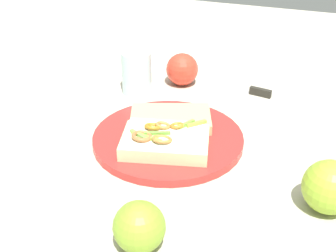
{
  "coord_description": "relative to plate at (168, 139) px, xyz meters",
  "views": [
    {
      "loc": [
        -0.25,
        0.69,
        0.46
      ],
      "look_at": [
        0.0,
        0.0,
        0.04
      ],
      "focal_mm": 48.42,
      "sensor_mm": 36.0,
      "label": 1
    }
  ],
  "objects": [
    {
      "name": "apple_1",
      "position": [
        -0.29,
        0.1,
        0.03
      ],
      "size": [
        0.1,
        0.1,
        0.08
      ],
      "primitive_type": "sphere",
      "rotation": [
        0.0,
        0.0,
        1.78
      ],
      "color": "#8FB92E",
      "rests_on": "ground_plane"
    },
    {
      "name": "drinking_glass",
      "position": [
        0.14,
        -0.18,
        0.04
      ],
      "size": [
        0.07,
        0.07,
        0.1
      ],
      "primitive_type": "cylinder",
      "color": "silver",
      "rests_on": "ground_plane"
    },
    {
      "name": "bread_slice_side",
      "position": [
        0.01,
        -0.04,
        0.02
      ],
      "size": [
        0.18,
        0.14,
        0.02
      ],
      "primitive_type": "cube",
      "rotation": [
        0.0,
        0.0,
        0.34
      ],
      "color": "tan",
      "rests_on": "plate"
    },
    {
      "name": "plate",
      "position": [
        0.0,
        0.0,
        0.0
      ],
      "size": [
        0.29,
        0.29,
        0.02
      ],
      "primitive_type": "cylinder",
      "color": "red",
      "rests_on": "ground_plane"
    },
    {
      "name": "knife",
      "position": [
        -0.12,
        -0.26,
        -0.0
      ],
      "size": [
        0.12,
        0.03,
        0.02
      ],
      "rotation": [
        0.0,
        0.0,
        6.1
      ],
      "color": "silver",
      "rests_on": "ground_plane"
    },
    {
      "name": "apple_0",
      "position": [
        -0.05,
        0.27,
        0.03
      ],
      "size": [
        0.1,
        0.1,
        0.07
      ],
      "primitive_type": "sphere",
      "rotation": [
        0.0,
        0.0,
        2.58
      ],
      "color": "#7EA92D",
      "rests_on": "ground_plane"
    },
    {
      "name": "apple_2",
      "position": [
        0.06,
        -0.26,
        0.03
      ],
      "size": [
        0.1,
        0.1,
        0.08
      ],
      "primitive_type": "sphere",
      "rotation": [
        0.0,
        0.0,
        4.31
      ],
      "color": "red",
      "rests_on": "ground_plane"
    },
    {
      "name": "ground_plane",
      "position": [
        0.0,
        0.0,
        -0.01
      ],
      "size": [
        2.0,
        2.0,
        0.0
      ],
      "primitive_type": "plane",
      "color": "#B5AE99",
      "rests_on": "ground"
    },
    {
      "name": "sandwich",
      "position": [
        -0.01,
        0.04,
        0.03
      ],
      "size": [
        0.17,
        0.14,
        0.05
      ],
      "rotation": [
        0.0,
        0.0,
        0.23
      ],
      "color": "beige",
      "rests_on": "plate"
    }
  ]
}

